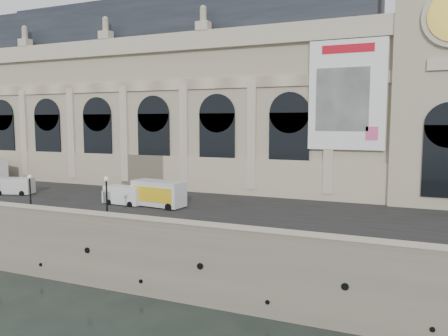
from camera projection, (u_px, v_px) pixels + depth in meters
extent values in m
plane|color=black|center=(72.00, 283.00, 42.92)|extent=(260.00, 260.00, 0.00)
cube|color=gray|center=(216.00, 197.00, 74.71)|extent=(160.00, 70.00, 6.00)
cube|color=#2D2D2D|center=(149.00, 200.00, 55.13)|extent=(160.00, 24.00, 0.06)
cube|color=gray|center=(74.00, 217.00, 42.78)|extent=(160.00, 1.20, 1.10)
cube|color=beige|center=(74.00, 211.00, 42.72)|extent=(160.00, 1.40, 0.12)
cube|color=#B4A88B|center=(173.00, 115.00, 71.87)|extent=(68.00, 18.00, 22.00)
cube|color=beige|center=(143.00, 172.00, 64.37)|extent=(68.60, 0.40, 5.00)
cube|color=beige|center=(140.00, 45.00, 62.31)|extent=(69.00, 0.80, 2.40)
cube|color=beige|center=(141.00, 86.00, 63.06)|extent=(68.00, 0.30, 1.40)
cube|color=#293037|center=(172.00, 28.00, 70.40)|extent=(64.00, 15.00, 6.00)
cube|color=#293037|center=(171.00, 5.00, 70.04)|extent=(56.00, 10.00, 1.20)
cube|color=black|center=(3.00, 141.00, 74.68)|extent=(5.20, 0.25, 9.00)
cylinder|color=black|center=(2.00, 115.00, 74.21)|extent=(5.20, 0.25, 5.20)
cube|color=beige|center=(24.00, 133.00, 72.54)|extent=(1.20, 0.50, 14.00)
cube|color=black|center=(48.00, 143.00, 70.84)|extent=(5.20, 0.25, 9.00)
cylinder|color=black|center=(47.00, 115.00, 70.37)|extent=(5.20, 0.25, 5.20)
cube|color=beige|center=(72.00, 134.00, 68.70)|extent=(1.20, 0.50, 14.00)
cube|color=black|center=(98.00, 144.00, 67.00)|extent=(5.20, 0.25, 9.00)
cylinder|color=black|center=(97.00, 114.00, 66.53)|extent=(5.20, 0.25, 5.20)
cube|color=beige|center=(124.00, 134.00, 64.86)|extent=(1.20, 0.50, 14.00)
cube|color=black|center=(154.00, 145.00, 63.16)|extent=(5.20, 0.25, 9.00)
cylinder|color=black|center=(153.00, 114.00, 62.68)|extent=(5.20, 0.25, 5.20)
cube|color=beige|center=(184.00, 135.00, 61.01)|extent=(1.20, 0.50, 14.00)
cube|color=black|center=(217.00, 147.00, 59.31)|extent=(5.20, 0.25, 9.00)
cylinder|color=black|center=(217.00, 113.00, 58.84)|extent=(5.20, 0.25, 5.20)
cube|color=beige|center=(252.00, 136.00, 57.17)|extent=(1.20, 0.50, 14.00)
cube|color=black|center=(289.00, 148.00, 55.47)|extent=(5.20, 0.25, 9.00)
cylinder|color=black|center=(289.00, 113.00, 55.00)|extent=(5.20, 0.25, 5.20)
cube|color=beige|center=(329.00, 137.00, 53.33)|extent=(1.20, 0.50, 14.00)
cube|color=white|center=(347.00, 95.00, 51.85)|extent=(9.00, 0.35, 13.00)
cube|color=#B80C1C|center=(348.00, 48.00, 51.10)|extent=(6.00, 0.06, 1.00)
cube|color=gray|center=(342.00, 99.00, 51.91)|extent=(6.20, 0.06, 7.50)
cube|color=#DF4F8A|center=(372.00, 133.00, 50.99)|extent=(1.40, 0.06, 1.60)
cube|color=#B4A88B|center=(447.00, 79.00, 53.33)|extent=(12.00, 14.00, 30.00)
cube|color=black|center=(447.00, 162.00, 47.77)|extent=(5.00, 0.25, 8.00)
cylinder|color=black|center=(4.00, 179.00, 71.32)|extent=(1.05, 0.56, 1.01)
cube|color=silver|center=(14.00, 186.00, 59.08)|extent=(5.32, 3.27, 2.12)
cube|color=silver|center=(1.00, 188.00, 59.33)|extent=(1.89, 2.25, 1.47)
cylinder|color=black|center=(8.00, 191.00, 60.30)|extent=(0.74, 0.42, 0.70)
cylinder|color=black|center=(22.00, 193.00, 58.05)|extent=(0.74, 0.42, 0.70)
cylinder|color=black|center=(30.00, 191.00, 59.96)|extent=(0.74, 0.42, 0.70)
cube|color=silver|center=(124.00, 195.00, 51.76)|extent=(4.98, 2.20, 2.07)
cube|color=silver|center=(112.00, 196.00, 52.65)|extent=(1.48, 1.98, 1.44)
cube|color=black|center=(108.00, 192.00, 52.82)|extent=(0.16, 1.62, 0.72)
cylinder|color=black|center=(109.00, 202.00, 51.69)|extent=(0.70, 0.27, 0.68)
cylinder|color=black|center=(119.00, 200.00, 53.38)|extent=(0.70, 0.27, 0.68)
cylinder|color=black|center=(130.00, 205.00, 50.32)|extent=(0.70, 0.27, 0.68)
cylinder|color=black|center=(140.00, 202.00, 52.00)|extent=(0.70, 0.27, 0.68)
cube|color=silver|center=(159.00, 193.00, 50.44)|extent=(6.58, 3.21, 2.84)
cube|color=gold|center=(152.00, 195.00, 49.36)|extent=(5.44, 0.75, 1.69)
cube|color=#B80C1C|center=(152.00, 195.00, 49.36)|extent=(3.14, 0.44, 0.63)
cube|color=silver|center=(135.00, 196.00, 52.28)|extent=(1.97, 2.51, 1.58)
cylinder|color=black|center=(132.00, 203.00, 50.99)|extent=(0.87, 0.40, 0.84)
cylinder|color=black|center=(146.00, 200.00, 53.07)|extent=(0.87, 0.40, 0.84)
cylinder|color=black|center=(168.00, 207.00, 48.37)|extent=(0.87, 0.40, 0.84)
cylinder|color=black|center=(181.00, 204.00, 50.45)|extent=(0.87, 0.40, 0.84)
cylinder|color=black|center=(31.00, 211.00, 47.21)|extent=(0.43, 0.43, 0.39)
cylinder|color=black|center=(30.00, 195.00, 47.02)|extent=(0.16, 0.16, 3.89)
sphere|color=beige|center=(30.00, 177.00, 46.81)|extent=(0.43, 0.43, 0.43)
cylinder|color=black|center=(107.00, 220.00, 42.94)|extent=(0.46, 0.46, 0.42)
cylinder|color=black|center=(107.00, 201.00, 42.74)|extent=(0.17, 0.17, 4.20)
sphere|color=beige|center=(106.00, 179.00, 42.51)|extent=(0.46, 0.46, 0.46)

